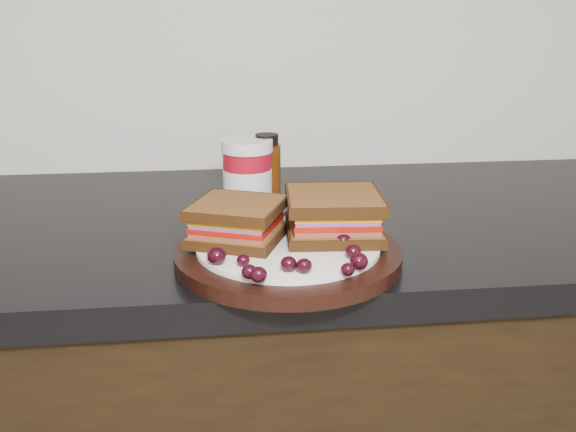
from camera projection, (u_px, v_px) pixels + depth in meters
name	position (u px, v px, depth m)	size (l,w,h in m)	color
countertop	(141.00, 231.00, 0.96)	(3.98, 0.60, 0.04)	black
plate	(288.00, 255.00, 0.79)	(0.28, 0.28, 0.02)	black
sandwich_left	(237.00, 221.00, 0.80)	(0.11, 0.11, 0.05)	brown
sandwich_right	(334.00, 215.00, 0.81)	(0.12, 0.12, 0.05)	brown
grape_0	(217.00, 256.00, 0.72)	(0.02, 0.02, 0.02)	black
grape_1	(243.00, 260.00, 0.72)	(0.02, 0.02, 0.01)	black
grape_2	(249.00, 272.00, 0.69)	(0.02, 0.02, 0.02)	black
grape_3	(259.00, 275.00, 0.68)	(0.02, 0.02, 0.02)	black
grape_4	(289.00, 264.00, 0.70)	(0.02, 0.02, 0.02)	black
grape_5	(304.00, 266.00, 0.70)	(0.02, 0.02, 0.02)	black
grape_6	(348.00, 269.00, 0.69)	(0.02, 0.02, 0.01)	black
grape_7	(359.00, 261.00, 0.71)	(0.02, 0.02, 0.02)	black
grape_8	(353.00, 252.00, 0.74)	(0.02, 0.02, 0.02)	black
grape_9	(343.00, 240.00, 0.77)	(0.02, 0.02, 0.02)	black
grape_10	(349.00, 233.00, 0.80)	(0.02, 0.02, 0.02)	black
grape_11	(331.00, 233.00, 0.80)	(0.02, 0.02, 0.02)	black
grape_12	(338.00, 226.00, 0.83)	(0.02, 0.02, 0.02)	black
grape_13	(245.00, 223.00, 0.84)	(0.02, 0.02, 0.02)	black
grape_14	(230.00, 229.00, 0.82)	(0.02, 0.02, 0.01)	black
grape_15	(234.00, 238.00, 0.79)	(0.02, 0.02, 0.02)	black
grape_16	(216.00, 242.00, 0.77)	(0.02, 0.02, 0.02)	black
grape_17	(243.00, 229.00, 0.81)	(0.02, 0.02, 0.02)	black
grape_18	(225.00, 231.00, 0.81)	(0.02, 0.02, 0.02)	black
grape_19	(216.00, 234.00, 0.79)	(0.02, 0.02, 0.02)	black
condiment_jar	(247.00, 177.00, 0.97)	(0.08, 0.08, 0.11)	maroon
oil_bottle	(267.00, 172.00, 0.99)	(0.04, 0.04, 0.12)	#492007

